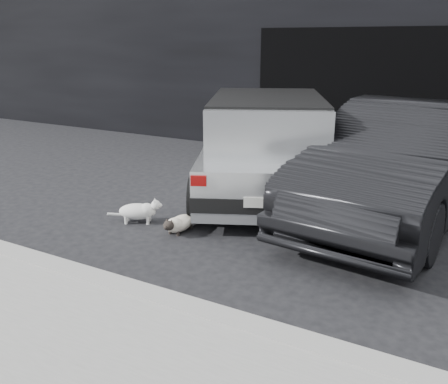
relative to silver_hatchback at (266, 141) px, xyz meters
The scene contains 9 objects.
ground 1.44m from the silver_hatchback, 112.30° to the right, with size 80.00×80.00×0.00m, color black.
building_facade 5.22m from the silver_hatchback, 83.53° to the left, with size 34.00×4.00×5.00m, color black.
garage_opening 3.00m from the silver_hatchback, 79.15° to the left, with size 4.00×0.10×2.60m, color black.
curb 3.80m from the silver_hatchback, 81.36° to the right, with size 18.00×0.25×0.12m, color gray.
sidewalk 4.97m from the silver_hatchback, 83.47° to the right, with size 18.00×2.20×0.11m, color gray.
silver_hatchback is the anchor object (origin of this frame).
second_car 2.05m from the silver_hatchback, ahead, with size 1.66×4.75×1.57m, color black.
cat_siamese 2.25m from the silver_hatchback, 97.36° to the right, with size 0.26×0.74×0.25m.
cat_white 2.37m from the silver_hatchback, 113.81° to the right, with size 0.67×0.46×0.35m.
Camera 1 is at (3.40, -5.70, 2.36)m, focal length 38.00 mm.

